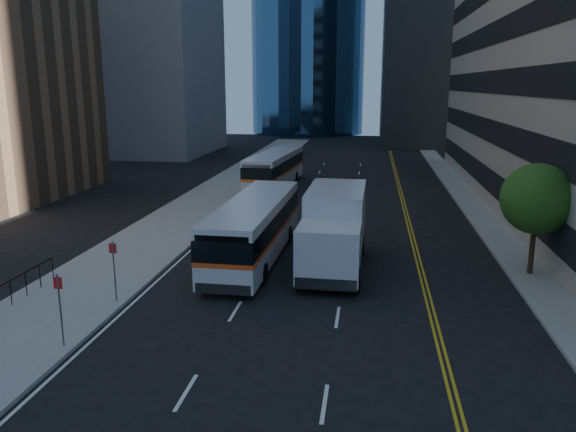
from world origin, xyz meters
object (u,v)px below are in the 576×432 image
object	(u,v)px
bus_rear	(275,169)
box_truck	(334,228)
street_tree	(537,199)
bus_front	(255,227)

from	to	relation	value
bus_rear	box_truck	world-z (taller)	box_truck
street_tree	bus_front	distance (m)	13.25
bus_front	bus_rear	world-z (taller)	bus_front
street_tree	box_truck	distance (m)	9.20
bus_front	bus_rear	size ratio (longest dim) A/B	1.01
street_tree	bus_front	xyz separation A→B (m)	(-13.08, 0.72, -1.99)
street_tree	bus_rear	size ratio (longest dim) A/B	0.44
bus_front	bus_rear	bearing A→B (deg)	98.09
street_tree	bus_front	bearing A→B (deg)	176.85
street_tree	box_truck	size ratio (longest dim) A/B	0.65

